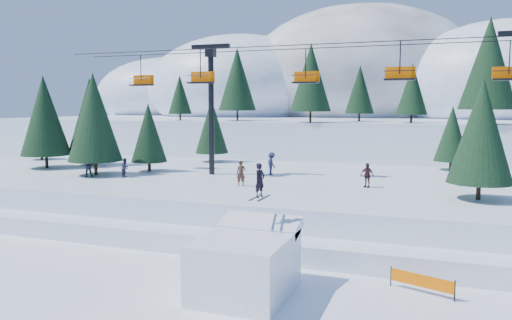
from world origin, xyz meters
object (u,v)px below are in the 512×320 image
(banner_near, at_px, (422,281))
(chairlift, at_px, (349,87))
(jump_kicker, at_px, (246,263))
(banner_far, at_px, (508,275))

(banner_near, bearing_deg, chairlift, 111.27)
(jump_kicker, distance_m, banner_near, 7.56)
(chairlift, xyz_separation_m, banner_near, (5.62, -14.44, -8.78))
(banner_near, bearing_deg, banner_far, 29.75)
(jump_kicker, distance_m, banner_far, 11.62)
(jump_kicker, relative_size, banner_far, 1.92)
(jump_kicker, height_order, banner_near, jump_kicker)
(jump_kicker, bearing_deg, chairlift, 85.10)
(jump_kicker, height_order, banner_far, jump_kicker)
(chairlift, height_order, banner_far, chairlift)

